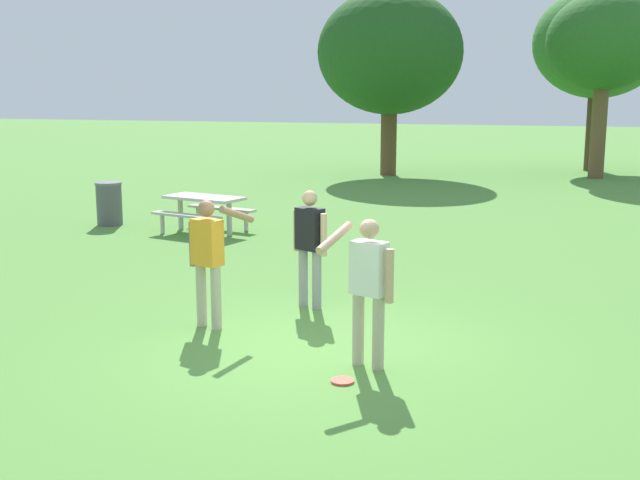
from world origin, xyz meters
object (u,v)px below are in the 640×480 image
object	(u,v)px
trash_can_further_along	(109,203)
tree_far_right	(604,42)
person_bystander	(310,241)
frisbee	(343,381)
tree_broad_center	(599,43)
person_catcher	(208,254)
person_thrower	(368,282)
tree_tall_left	(390,53)
picnic_table_near	(204,206)

from	to	relation	value
trash_can_further_along	tree_far_right	bearing A→B (deg)	50.85
person_bystander	trash_can_further_along	world-z (taller)	person_bystander
frisbee	tree_broad_center	distance (m)	24.09
person_catcher	frisbee	xyz separation A→B (m)	(2.13, -1.34, -0.95)
person_bystander	frisbee	distance (m)	3.02
person_catcher	tree_broad_center	size ratio (longest dim) A/B	0.25
person_catcher	tree_far_right	size ratio (longest dim) A/B	0.27
tree_broad_center	tree_far_right	size ratio (longest dim) A/B	1.08
person_thrower	frisbee	xyz separation A→B (m)	(-0.14, -0.51, -0.95)
tree_tall_left	tree_broad_center	distance (m)	7.85
person_thrower	trash_can_further_along	size ratio (longest dim) A/B	1.71
tree_broad_center	tree_far_right	world-z (taller)	tree_broad_center
person_catcher	tree_far_right	distance (m)	20.55
person_bystander	tree_tall_left	distance (m)	17.67
person_thrower	person_catcher	size ratio (longest dim) A/B	1.00
person_catcher	tree_tall_left	distance (m)	18.79
person_thrower	tree_broad_center	xyz separation A→B (m)	(2.95, 22.92, 3.67)
picnic_table_near	tree_far_right	size ratio (longest dim) A/B	0.32
frisbee	tree_tall_left	size ratio (longest dim) A/B	0.04
frisbee	trash_can_further_along	bearing A→B (deg)	134.48
picnic_table_near	tree_tall_left	world-z (taller)	tree_tall_left
person_bystander	trash_can_further_along	xyz separation A→B (m)	(-6.37, 5.10, -0.46)
tree_tall_left	person_thrower	bearing A→B (deg)	-78.31
trash_can_further_along	tree_broad_center	bearing A→B (deg)	55.89
person_thrower	frisbee	distance (m)	1.09
frisbee	person_bystander	bearing A→B (deg)	114.71
frisbee	picnic_table_near	distance (m)	9.10
person_bystander	tree_tall_left	size ratio (longest dim) A/B	0.26
picnic_table_near	tree_tall_left	distance (m)	12.88
person_thrower	tree_far_right	distance (m)	20.90
person_bystander	frisbee	world-z (taller)	person_bystander
person_catcher	trash_can_further_along	size ratio (longest dim) A/B	1.71
picnic_table_near	tree_far_right	xyz separation A→B (m)	(8.29, 13.40, 3.95)
frisbee	tree_tall_left	bearing A→B (deg)	101.02
person_bystander	tree_far_right	bearing A→B (deg)	76.59
tree_far_right	person_catcher	bearing A→B (deg)	-105.14
person_catcher	picnic_table_near	world-z (taller)	person_catcher
person_bystander	frisbee	xyz separation A→B (m)	(1.20, -2.61, -0.93)
frisbee	tree_far_right	size ratio (longest dim) A/B	0.04
person_catcher	tree_far_right	world-z (taller)	tree_far_right
tree_far_right	frisbee	bearing A→B (deg)	-98.59
tree_far_right	tree_tall_left	bearing A→B (deg)	-170.97
picnic_table_near	tree_far_right	bearing A→B (deg)	58.25
person_catcher	picnic_table_near	distance (m)	6.85
person_catcher	trash_can_further_along	world-z (taller)	person_catcher
person_thrower	tree_broad_center	world-z (taller)	tree_broad_center
picnic_table_near	tree_broad_center	size ratio (longest dim) A/B	0.30
frisbee	trash_can_further_along	size ratio (longest dim) A/B	0.25
tree_far_right	person_thrower	bearing A→B (deg)	-98.43
trash_can_further_along	tree_tall_left	size ratio (longest dim) A/B	0.15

